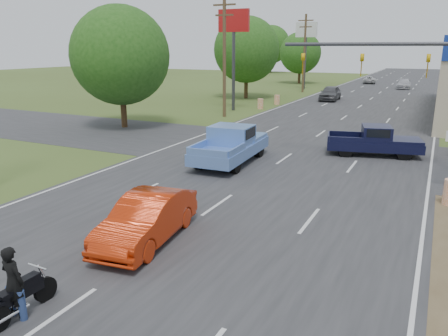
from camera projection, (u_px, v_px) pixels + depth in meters
The scene contains 23 objects.
ground at pixel (56, 317), 9.82m from camera, with size 200.00×200.00×0.00m, color #445522.
main_road at pixel (360, 107), 44.42m from camera, with size 15.00×180.00×0.02m, color #2D2D30.
cross_road at pixel (295, 151), 25.39m from camera, with size 120.00×10.00×0.02m, color #2D2D30.
utility_pole_5 at pixel (224, 54), 36.65m from camera, with size 2.00×0.28×10.00m.
utility_pole_6 at pixel (304, 51), 57.41m from camera, with size 2.00×0.28×10.00m.
tree_0 at pixel (120, 56), 31.65m from camera, with size 7.14×7.14×8.84m.
tree_1 at pixel (247, 50), 50.39m from camera, with size 7.56×7.56×9.36m.
tree_2 at pixel (300, 53), 71.62m from camera, with size 6.72×6.72×8.32m.
tree_4 at pixel (133, 43), 96.22m from camera, with size 9.24×9.24×11.44m.
tree_6 at pixel (271, 44), 103.00m from camera, with size 8.82×8.82×10.92m.
barrel_2 at pixel (260, 104), 42.70m from camera, with size 0.56×0.56×1.00m, color orange.
barrel_3 at pixel (277, 100), 46.04m from camera, with size 0.56×0.56×1.00m, color orange.
pole_sign_left_near at pixel (234, 32), 40.04m from camera, with size 3.00×0.35×9.20m.
pole_sign_left_far at pixel (306, 37), 60.80m from camera, with size 3.00×0.35×9.20m.
signal_mast at pixel (412, 70), 20.77m from camera, with size 9.12×0.40×7.00m.
red_convertible at pixel (147, 219), 13.45m from camera, with size 1.56×4.46×1.47m, color #BC2808.
motorcycle at pixel (14, 302), 9.61m from camera, with size 0.60×1.95×0.99m.
rider at pixel (14, 285), 9.54m from camera, with size 0.60×0.39×1.64m, color black.
blue_pickup at pixel (232, 144), 22.76m from camera, with size 2.57×6.00×1.95m.
navy_pickup at pixel (376, 141), 24.25m from camera, with size 5.35×3.04×1.67m.
distant_car_grey at pixel (330, 93), 49.49m from camera, with size 1.95×4.84×1.65m, color #505155.
distant_car_silver at pixel (404, 84), 63.52m from camera, with size 1.89×4.64×1.35m, color silver.
distant_car_white at pixel (369, 80), 72.71m from camera, with size 1.93×4.20×1.17m, color silver.
Camera 1 is at (7.16, -6.03, 5.85)m, focal length 35.00 mm.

